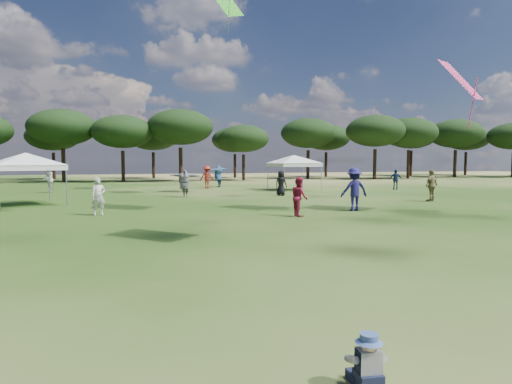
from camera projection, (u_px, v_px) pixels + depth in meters
tree_line at (169, 132)px, 47.70m from camera, size 108.78×17.63×7.77m
tent_left at (25, 155)px, 20.86m from camera, size 5.61×5.61×2.88m
tent_right at (294, 157)px, 31.68m from camera, size 6.35×6.35×2.90m
toddler at (367, 364)px, 4.11m from camera, size 0.38×0.42×0.55m
festival_crowd at (169, 182)px, 25.84m from camera, size 31.28×20.59×1.90m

